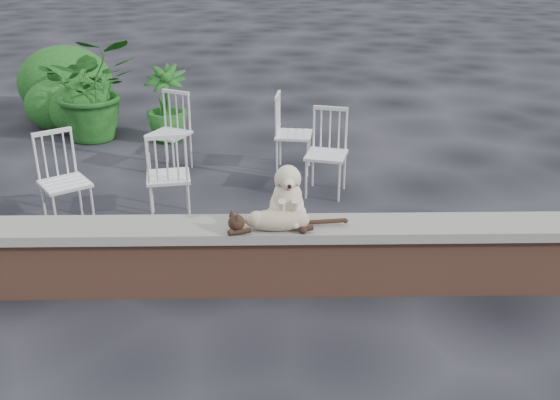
{
  "coord_description": "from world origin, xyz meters",
  "views": [
    {
      "loc": [
        0.38,
        -4.44,
        2.71
      ],
      "look_at": [
        0.46,
        0.2,
        0.7
      ],
      "focal_mm": 40.35,
      "sensor_mm": 36.0,
      "label": 1
    }
  ],
  "objects_px": {
    "chair_b": "(169,133)",
    "chair_d": "(326,153)",
    "cat": "(277,219)",
    "chair_a": "(65,182)",
    "chair_e": "(294,133)",
    "potted_plant_b": "(166,104)",
    "dog": "(287,191)",
    "potted_plant_a": "(93,88)",
    "chair_c": "(168,175)"
  },
  "relations": [
    {
      "from": "dog",
      "to": "cat",
      "type": "bearing_deg",
      "value": -120.89
    },
    {
      "from": "chair_a",
      "to": "chair_d",
      "type": "distance_m",
      "value": 2.7
    },
    {
      "from": "dog",
      "to": "chair_b",
      "type": "xyz_separation_m",
      "value": [
        -1.33,
        2.71,
        -0.37
      ]
    },
    {
      "from": "chair_e",
      "to": "chair_b",
      "type": "xyz_separation_m",
      "value": [
        -1.49,
        0.05,
        0.0
      ]
    },
    {
      "from": "chair_c",
      "to": "chair_b",
      "type": "bearing_deg",
      "value": -91.42
    },
    {
      "from": "chair_b",
      "to": "potted_plant_a",
      "type": "height_order",
      "value": "potted_plant_a"
    },
    {
      "from": "chair_d",
      "to": "potted_plant_b",
      "type": "bearing_deg",
      "value": 151.6
    },
    {
      "from": "dog",
      "to": "chair_e",
      "type": "relative_size",
      "value": 0.55
    },
    {
      "from": "chair_d",
      "to": "potted_plant_a",
      "type": "xyz_separation_m",
      "value": [
        -3.01,
        2.06,
        0.24
      ]
    },
    {
      "from": "cat",
      "to": "chair_a",
      "type": "distance_m",
      "value": 2.42
    },
    {
      "from": "cat",
      "to": "potted_plant_b",
      "type": "bearing_deg",
      "value": 107.0
    },
    {
      "from": "potted_plant_b",
      "to": "chair_d",
      "type": "bearing_deg",
      "value": -43.82
    },
    {
      "from": "chair_c",
      "to": "potted_plant_b",
      "type": "xyz_separation_m",
      "value": [
        -0.39,
        2.55,
        0.04
      ]
    },
    {
      "from": "chair_b",
      "to": "chair_c",
      "type": "height_order",
      "value": "same"
    },
    {
      "from": "chair_a",
      "to": "chair_c",
      "type": "relative_size",
      "value": 1.0
    },
    {
      "from": "chair_a",
      "to": "chair_c",
      "type": "distance_m",
      "value": 0.98
    },
    {
      "from": "cat",
      "to": "potted_plant_a",
      "type": "height_order",
      "value": "potted_plant_a"
    },
    {
      "from": "cat",
      "to": "chair_a",
      "type": "bearing_deg",
      "value": 144.32
    },
    {
      "from": "chair_a",
      "to": "potted_plant_b",
      "type": "xyz_separation_m",
      "value": [
        0.58,
        2.71,
        0.04
      ]
    },
    {
      "from": "chair_b",
      "to": "potted_plant_a",
      "type": "bearing_deg",
      "value": 160.69
    },
    {
      "from": "dog",
      "to": "potted_plant_b",
      "type": "relative_size",
      "value": 0.51
    },
    {
      "from": "chair_a",
      "to": "chair_d",
      "type": "xyz_separation_m",
      "value": [
        2.59,
        0.78,
        0.0
      ]
    },
    {
      "from": "dog",
      "to": "chair_d",
      "type": "distance_m",
      "value": 2.03
    },
    {
      "from": "chair_c",
      "to": "dog",
      "type": "bearing_deg",
      "value": 121.27
    },
    {
      "from": "chair_b",
      "to": "potted_plant_b",
      "type": "height_order",
      "value": "potted_plant_b"
    },
    {
      "from": "potted_plant_b",
      "to": "chair_e",
      "type": "bearing_deg",
      "value": -35.45
    },
    {
      "from": "chair_a",
      "to": "cat",
      "type": "bearing_deg",
      "value": -67.69
    },
    {
      "from": "dog",
      "to": "potted_plant_b",
      "type": "height_order",
      "value": "dog"
    },
    {
      "from": "cat",
      "to": "chair_e",
      "type": "height_order",
      "value": "chair_e"
    },
    {
      "from": "cat",
      "to": "chair_e",
      "type": "relative_size",
      "value": 1.17
    },
    {
      "from": "dog",
      "to": "cat",
      "type": "distance_m",
      "value": 0.24
    },
    {
      "from": "chair_e",
      "to": "potted_plant_a",
      "type": "bearing_deg",
      "value": 70.85
    },
    {
      "from": "dog",
      "to": "chair_e",
      "type": "bearing_deg",
      "value": 83.79
    },
    {
      "from": "cat",
      "to": "chair_c",
      "type": "height_order",
      "value": "chair_c"
    },
    {
      "from": "chair_e",
      "to": "potted_plant_b",
      "type": "xyz_separation_m",
      "value": [
        -1.69,
        1.2,
        0.04
      ]
    },
    {
      "from": "cat",
      "to": "chair_c",
      "type": "xyz_separation_m",
      "value": [
        -1.05,
        1.47,
        -0.2
      ]
    },
    {
      "from": "chair_a",
      "to": "potted_plant_b",
      "type": "distance_m",
      "value": 2.77
    },
    {
      "from": "dog",
      "to": "potted_plant_b",
      "type": "distance_m",
      "value": 4.17
    },
    {
      "from": "potted_plant_a",
      "to": "potted_plant_b",
      "type": "distance_m",
      "value": 1.02
    },
    {
      "from": "cat",
      "to": "potted_plant_a",
      "type": "xyz_separation_m",
      "value": [
        -2.44,
        4.14,
        0.03
      ]
    },
    {
      "from": "dog",
      "to": "chair_a",
      "type": "relative_size",
      "value": 0.55
    },
    {
      "from": "chair_e",
      "to": "chair_c",
      "type": "xyz_separation_m",
      "value": [
        -1.29,
        -1.35,
        0.0
      ]
    },
    {
      "from": "chair_e",
      "to": "chair_b",
      "type": "height_order",
      "value": "same"
    },
    {
      "from": "potted_plant_b",
      "to": "dog",
      "type": "bearing_deg",
      "value": -68.45
    },
    {
      "from": "cat",
      "to": "chair_c",
      "type": "relative_size",
      "value": 1.17
    },
    {
      "from": "chair_c",
      "to": "potted_plant_a",
      "type": "height_order",
      "value": "potted_plant_a"
    },
    {
      "from": "chair_b",
      "to": "potted_plant_b",
      "type": "distance_m",
      "value": 1.17
    },
    {
      "from": "chair_b",
      "to": "chair_d",
      "type": "height_order",
      "value": "same"
    },
    {
      "from": "chair_b",
      "to": "potted_plant_a",
      "type": "distance_m",
      "value": 1.77
    },
    {
      "from": "chair_c",
      "to": "potted_plant_b",
      "type": "relative_size",
      "value": 0.91
    }
  ]
}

